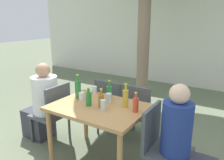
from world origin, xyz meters
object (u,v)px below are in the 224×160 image
Objects in this scene: patio_chair_0 at (54,111)px; patio_chair_1 at (161,143)px; oil_cruet_2 at (126,98)px; drinking_glass_3 at (82,96)px; dining_table_front at (99,113)px; green_bottle_4 at (78,89)px; patio_chair_2 at (111,104)px; green_bottle_5 at (89,99)px; patio_chair_3 at (138,111)px; amber_bottle_1 at (101,100)px; drinking_glass_1 at (94,90)px; person_seated_1 at (184,149)px; drinking_glass_2 at (109,98)px; drinking_glass_0 at (103,105)px; person_seated_0 at (42,106)px; green_bottle_3 at (110,92)px; soda_bottle_0 at (136,104)px.

patio_chair_0 is 1.58m from patio_chair_1.
patio_chair_1 is 3.04× the size of oil_cruet_2.
dining_table_front is at bearing -6.69° from drinking_glass_3.
dining_table_front is 0.46m from green_bottle_4.
patio_chair_2 is 3.77× the size of green_bottle_5.
dining_table_front is at bearing 70.81° from patio_chair_3.
amber_bottle_1 reaches higher than drinking_glass_1.
amber_bottle_1 is (-0.97, -0.03, 0.32)m from person_seated_1.
oil_cruet_2 is at bearing 74.41° from patio_chair_1.
green_bottle_5 is 0.46m from drinking_glass_1.
drinking_glass_2 reaches higher than drinking_glass_3.
patio_chair_2 reaches higher than drinking_glass_0.
amber_bottle_1 is 0.46m from green_bottle_4.
person_seated_1 is (1.25, -0.64, 0.02)m from patio_chair_2.
patio_chair_1 is 0.64m from oil_cruet_2.
patio_chair_1 is at bearing -15.59° from oil_cruet_2.
drinking_glass_2 is at bearing 71.79° from patio_chair_3.
patio_chair_2 is (-1.01, 0.64, 0.00)m from patio_chair_1.
person_seated_1 is 1.42m from drinking_glass_1.
person_seated_0 is at bearing -173.87° from oil_cruet_2.
amber_bottle_1 is at bearing -78.88° from green_bottle_3.
patio_chair_3 is 1.40m from person_seated_0.
drinking_glass_3 is at bearing 92.70° from person_seated_0.
patio_chair_0 is 0.77m from green_bottle_5.
person_seated_1 is (2.05, -0.00, -0.01)m from person_seated_0.
patio_chair_1 reaches higher than drinking_glass_3.
oil_cruet_2 is 0.59m from drinking_glass_3.
drinking_glass_3 is (-1.08, 0.03, 0.30)m from patio_chair_1.
drinking_glass_2 is (0.85, 0.13, 0.31)m from patio_chair_0.
person_seated_1 reaches higher than green_bottle_5.
green_bottle_3 is at bearing 119.22° from patio_chair_2.
patio_chair_0 is 3.37× the size of green_bottle_3.
drinking_glass_1 is (-1.11, 0.35, 0.30)m from patio_chair_1.
person_seated_1 is 1.47m from green_bottle_4.
green_bottle_4 is (-0.45, 0.11, 0.03)m from amber_bottle_1.
soda_bottle_0 reaches higher than drinking_glass_2.
oil_cruet_2 is 1.24× the size of green_bottle_5.
patio_chair_3 is 0.62m from oil_cruet_2.
drinking_glass_2 is 1.21× the size of drinking_glass_3.
patio_chair_2 reaches higher than drinking_glass_3.
person_seated_0 is (-1.81, -0.00, 0.03)m from patio_chair_1.
patio_chair_3 is 0.58m from green_bottle_3.
green_bottle_4 is (0.63, 0.09, 0.34)m from person_seated_0.
dining_table_front is 0.96× the size of person_seated_0.
green_bottle_4 is at bearing 167.42° from dining_table_front.
drinking_glass_3 is (-0.29, 0.03, 0.15)m from dining_table_front.
drinking_glass_0 is (-0.67, -0.08, 0.31)m from patio_chair_1.
person_seated_1 is at bearing 152.86° from patio_chair_2.
patio_chair_2 is 0.86m from drinking_glass_0.
green_bottle_5 is at bearing 93.06° from person_seated_1.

